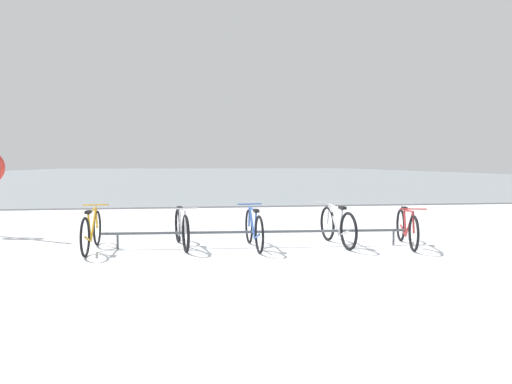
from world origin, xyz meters
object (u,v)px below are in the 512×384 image
bicycle_2 (254,229)px  bicycle_3 (337,226)px  bicycle_4 (407,228)px  bicycle_0 (92,231)px  bicycle_1 (182,228)px

bicycle_2 → bicycle_3: 1.59m
bicycle_3 → bicycle_4: 1.27m
bicycle_3 → bicycle_4: size_ratio=1.03×
bicycle_0 → bicycle_1: size_ratio=1.02×
bicycle_0 → bicycle_4: 5.68m
bicycle_3 → bicycle_4: (1.25, -0.25, -0.02)m
bicycle_1 → bicycle_0: bearing=-174.7°
bicycle_2 → bicycle_3: bicycle_3 is taller
bicycle_2 → bicycle_0: bearing=177.5°
bicycle_1 → bicycle_3: bicycle_3 is taller
bicycle_0 → bicycle_3: size_ratio=1.02×
bicycle_1 → bicycle_3: (2.88, -0.18, 0.01)m
bicycle_0 → bicycle_3: bearing=-0.5°
bicycle_0 → bicycle_1: bearing=5.3°
bicycle_0 → bicycle_1: (1.55, 0.14, -0.01)m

